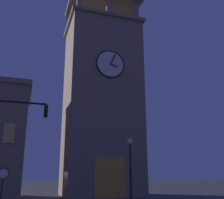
{
  "coord_description": "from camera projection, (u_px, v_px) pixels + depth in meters",
  "views": [
    {
      "loc": [
        4.91,
        28.61,
        2.11
      ],
      "look_at": [
        -4.95,
        -2.02,
        11.22
      ],
      "focal_mm": 43.45,
      "sensor_mm": 36.0,
      "label": 1
    }
  ],
  "objects": [
    {
      "name": "no_horn_sign",
      "position": [
        3.0,
        177.0,
        17.59
      ],
      "size": [
        0.78,
        0.14,
        2.66
      ],
      "color": "black",
      "rests_on": "ground_plane"
    },
    {
      "name": "ground_plane",
      "position": [
        71.0,
        198.0,
        27.08
      ],
      "size": [
        200.0,
        200.0,
        0.0
      ],
      "primitive_type": "plane",
      "color": "#424247"
    },
    {
      "name": "street_lamp",
      "position": [
        130.0,
        158.0,
        19.03
      ],
      "size": [
        0.44,
        0.44,
        4.69
      ],
      "color": "black",
      "rests_on": "ground_plane"
    },
    {
      "name": "clocktower",
      "position": [
        102.0,
        101.0,
        32.95
      ],
      "size": [
        9.15,
        7.29,
        27.4
      ],
      "color": "gray",
      "rests_on": "ground_plane"
    }
  ]
}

